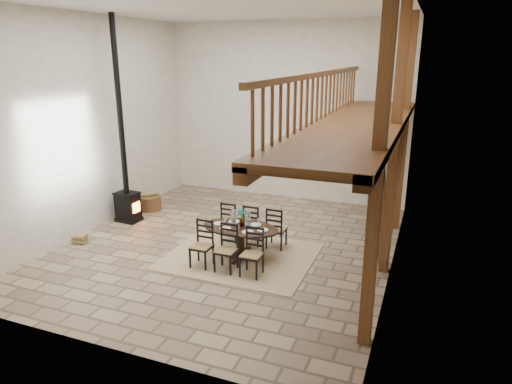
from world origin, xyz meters
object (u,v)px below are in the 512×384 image
at_px(dining_table, 241,241).
at_px(wood_stove, 125,177).
at_px(log_basket, 150,202).
at_px(log_stack, 80,239).

height_order(dining_table, wood_stove, wood_stove).
bearing_deg(dining_table, log_basket, 152.09).
xyz_separation_m(wood_stove, log_stack, (-0.15, -1.61, -1.05)).
bearing_deg(log_stack, log_basket, 86.21).
relative_size(dining_table, log_basket, 3.11).
relative_size(dining_table, wood_stove, 0.36).
xyz_separation_m(wood_stove, log_basket, (0.02, 0.95, -0.94)).
bearing_deg(log_basket, log_stack, -93.79).
bearing_deg(wood_stove, dining_table, -10.34).
height_order(log_basket, log_stack, log_basket).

